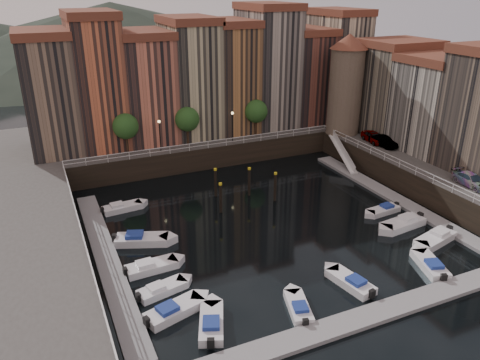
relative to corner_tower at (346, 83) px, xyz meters
name	(u,v)px	position (x,y,z in m)	size (l,w,h in m)	color
ground	(263,221)	(-20.00, -14.50, -10.19)	(200.00, 200.00, 0.00)	black
quay_far	(185,138)	(-20.00, 11.50, -8.69)	(80.00, 20.00, 3.00)	black
quay_right	(474,173)	(8.00, -16.50, -8.69)	(20.00, 36.00, 3.00)	black
dock_left	(106,258)	(-36.20, -15.50, -10.02)	(2.00, 28.00, 0.35)	gray
dock_right	(391,196)	(-3.80, -15.50, -10.02)	(2.00, 28.00, 0.35)	gray
dock_near	(366,317)	(-20.00, -31.50, -10.02)	(30.00, 2.00, 0.35)	gray
mountains	(102,38)	(-18.28, 95.50, -2.28)	(145.00, 100.00, 18.00)	#2D382D
far_terrace	(210,76)	(-16.69, 9.00, 0.76)	(48.70, 10.30, 17.50)	#7C634F
right_terrace	(440,99)	(6.50, -10.70, -0.64)	(9.30, 24.30, 14.00)	#766C59
corner_tower	(346,83)	(0.00, 0.00, 0.00)	(5.20, 5.20, 13.80)	#6B5B4C
promenade_trees	(192,119)	(-21.33, 3.70, -3.61)	(21.20, 3.20, 5.20)	black
street_lamps	(197,125)	(-21.00, 2.70, -4.30)	(10.36, 0.36, 4.18)	black
railings	(243,171)	(-20.00, -9.62, -6.41)	(36.08, 34.04, 0.52)	white
gangway	(343,152)	(-2.90, -4.50, -8.28)	(2.78, 8.32, 3.73)	white
mooring_pilings	(240,188)	(-20.14, -9.08, -8.54)	(7.11, 4.51, 3.78)	black
boat_left_0	(174,311)	(-32.88, -25.24, -9.82)	(4.98, 2.97, 1.12)	silver
boat_left_1	(161,289)	(-32.99, -22.23, -9.87)	(4.36, 2.38, 0.98)	silver
boat_left_2	(151,267)	(-32.99, -18.74, -9.83)	(4.72, 1.92, 1.08)	silver
boat_left_3	(141,239)	(-32.70, -13.82, -9.79)	(5.34, 3.58, 1.21)	silver
boat_left_4	(121,208)	(-33.00, -6.01, -9.85)	(4.53, 2.01, 1.02)	silver
boat_right_0	(436,238)	(-6.80, -25.19, -9.81)	(5.15, 2.90, 1.15)	silver
boat_right_1	(404,223)	(-7.51, -21.56, -9.79)	(5.29, 2.41, 1.19)	silver
boat_right_2	(384,210)	(-7.18, -18.16, -9.88)	(4.14, 1.83, 0.94)	silver
boat_near_0	(211,324)	(-30.81, -27.72, -9.83)	(3.22, 4.75, 1.08)	silver
boat_near_1	(299,308)	(-24.12, -28.69, -9.88)	(2.51, 4.21, 0.94)	silver
boat_near_2	(351,282)	(-18.53, -27.70, -9.84)	(2.40, 4.71, 1.06)	silver
boat_near_3	(431,265)	(-10.73, -28.46, -9.84)	(2.94, 4.73, 1.06)	silver
car_a	(374,138)	(1.20, -5.50, -6.46)	(1.74, 4.32, 1.47)	gray
car_b	(384,142)	(1.23, -7.50, -6.50)	(1.46, 4.19, 1.38)	gray
car_c	(471,181)	(1.03, -21.65, -6.53)	(1.85, 4.54, 1.32)	gray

